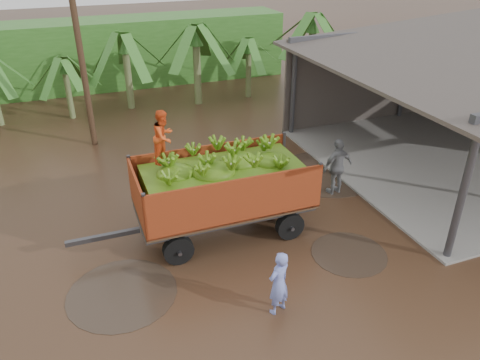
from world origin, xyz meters
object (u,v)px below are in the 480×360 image
banana_trailer (223,186)px  utility_pole (78,35)px  man_blue (279,283)px  man_grey (337,167)px

banana_trailer → utility_pole: (-2.90, 7.89, 2.92)m
man_blue → man_grey: man_grey is taller
man_grey → utility_pole: utility_pole is taller
man_blue → utility_pole: utility_pole is taller
banana_trailer → man_blue: 3.64m
banana_trailer → man_grey: banana_trailer is taller
banana_trailer → man_blue: (0.08, -3.58, -0.66)m
man_grey → utility_pole: (-7.15, 7.11, 3.43)m
man_blue → utility_pole: (-2.98, 11.47, 3.58)m
utility_pole → man_grey: bearing=-44.8°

